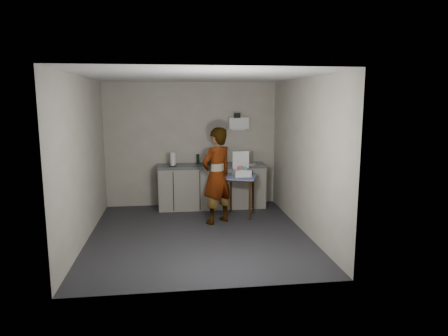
{
  "coord_description": "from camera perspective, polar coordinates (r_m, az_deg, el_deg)",
  "views": [
    {
      "loc": [
        -0.41,
        -6.43,
        2.22
      ],
      "look_at": [
        0.49,
        0.45,
        1.05
      ],
      "focal_mm": 32.0,
      "sensor_mm": 36.0,
      "label": 1
    }
  ],
  "objects": [
    {
      "name": "ground",
      "position": [
        6.81,
        -3.67,
        -9.43
      ],
      "size": [
        4.0,
        4.0,
        0.0
      ],
      "primitive_type": "plane",
      "color": "#25252A",
      "rests_on": "ground"
    },
    {
      "name": "side_table",
      "position": [
        7.67,
        2.33,
        -1.92
      ],
      "size": [
        0.78,
        0.78,
        0.79
      ],
      "rotation": [
        0.0,
        0.0,
        -0.34
      ],
      "color": "#3E1F0E",
      "rests_on": "ground"
    },
    {
      "name": "dish_rack",
      "position": [
        8.35,
        2.94,
        1.02
      ],
      "size": [
        0.4,
        0.3,
        0.28
      ],
      "color": "silver",
      "rests_on": "kitchen_counter"
    },
    {
      "name": "bakery_box",
      "position": [
        7.7,
        2.57,
        -0.35
      ],
      "size": [
        0.32,
        0.34,
        0.45
      ],
      "rotation": [
        0.0,
        0.0,
        -0.01
      ],
      "color": "white",
      "rests_on": "side_table"
    },
    {
      "name": "wall_shelf",
      "position": [
        8.48,
        2.11,
        6.41
      ],
      "size": [
        0.42,
        0.18,
        0.37
      ],
      "color": "white",
      "rests_on": "ground"
    },
    {
      "name": "soda_can",
      "position": [
        8.34,
        -1.31,
        0.99
      ],
      "size": [
        0.06,
        0.06,
        0.12
      ],
      "primitive_type": "cylinder",
      "color": "red",
      "rests_on": "kitchen_counter"
    },
    {
      "name": "ceiling",
      "position": [
        6.45,
        -3.92,
        12.92
      ],
      "size": [
        3.6,
        4.0,
        0.01
      ],
      "primitive_type": "cube",
      "color": "white",
      "rests_on": "wall_back"
    },
    {
      "name": "soap_bottle",
      "position": [
        8.16,
        -2.08,
        1.43
      ],
      "size": [
        0.13,
        0.13,
        0.3
      ],
      "primitive_type": "imported",
      "rotation": [
        0.0,
        0.0,
        0.16
      ],
      "color": "black",
      "rests_on": "kitchen_counter"
    },
    {
      "name": "standing_man",
      "position": [
        7.21,
        -1.03,
        -1.12
      ],
      "size": [
        0.77,
        0.71,
        1.75
      ],
      "primitive_type": "imported",
      "rotation": [
        0.0,
        0.0,
        3.75
      ],
      "color": "#B2A593",
      "rests_on": "ground"
    },
    {
      "name": "wall_left",
      "position": [
        6.64,
        -19.4,
        1.09
      ],
      "size": [
        0.02,
        4.0,
        2.6
      ],
      "primitive_type": "cube",
      "color": "#B0A899",
      "rests_on": "ground"
    },
    {
      "name": "wall_right",
      "position": [
        6.86,
        11.32,
        1.71
      ],
      "size": [
        0.02,
        4.0,
        2.6
      ],
      "primitive_type": "cube",
      "color": "#B0A899",
      "rests_on": "ground"
    },
    {
      "name": "kitchen_counter",
      "position": [
        8.36,
        -1.75,
        -2.77
      ],
      "size": [
        2.24,
        0.62,
        0.91
      ],
      "color": "black",
      "rests_on": "ground"
    },
    {
      "name": "wall_back",
      "position": [
        8.48,
        -4.68,
        3.36
      ],
      "size": [
        3.6,
        0.02,
        2.6
      ],
      "primitive_type": "cube",
      "color": "#B0A899",
      "rests_on": "ground"
    },
    {
      "name": "dark_bottle",
      "position": [
        8.32,
        -3.74,
        1.27
      ],
      "size": [
        0.06,
        0.06,
        0.21
      ],
      "primitive_type": "cylinder",
      "color": "black",
      "rests_on": "kitchen_counter"
    },
    {
      "name": "paper_towel",
      "position": [
        8.12,
        -7.32,
        1.17
      ],
      "size": [
        0.15,
        0.15,
        0.27
      ],
      "color": "black",
      "rests_on": "kitchen_counter"
    }
  ]
}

